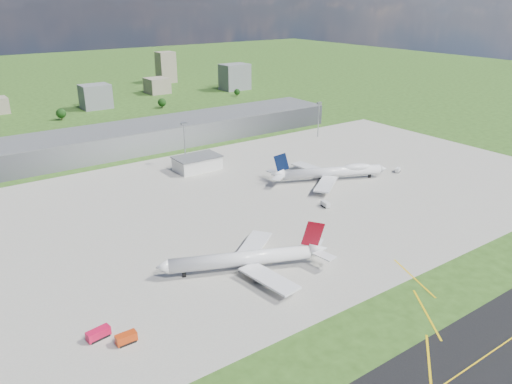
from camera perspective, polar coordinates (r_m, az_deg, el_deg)
ground at (r=341.05m, az=-12.27°, el=4.40°), size 1400.00×1400.00×0.00m
apron at (r=254.13m, az=-0.12°, el=-1.01°), size 360.00×190.00×0.08m
terminal at (r=352.41m, az=-13.36°, el=6.13°), size 300.00×42.00×15.00m
ops_building at (r=300.77m, az=-6.73°, el=3.26°), size 26.00×16.00×8.00m
mast_center at (r=309.65m, az=-8.20°, el=6.36°), size 3.50×2.00×25.90m
mast_east at (r=371.15m, az=7.19°, el=8.92°), size 3.50×2.00×25.90m
airliner_red_twin at (r=189.84m, az=-1.03°, el=-7.64°), size 62.74×47.37×18.11m
airliner_blue_quad at (r=284.22m, az=8.69°, el=2.27°), size 64.34×48.80×17.83m
fire_truck at (r=164.40m, az=-17.56°, el=-15.23°), size 7.57×3.79×3.25m
crash_tender at (r=160.34m, az=-14.61°, el=-15.91°), size 6.28×2.86×3.28m
tug_yellow at (r=187.70m, az=-0.26°, el=-9.39°), size 3.91×3.06×1.73m
van_white_near at (r=248.63m, az=7.93°, el=-1.42°), size 3.22×5.75×2.74m
van_white_far at (r=307.20m, az=15.89°, el=2.41°), size 5.24×4.02×2.46m
bldg_c at (r=491.87m, az=-17.87°, el=10.35°), size 26.00×20.00×22.00m
bldg_ce at (r=557.38m, az=-11.23°, el=11.84°), size 22.00×24.00×16.00m
bldg_e at (r=568.22m, az=-2.45°, el=13.01°), size 30.00×22.00×28.00m
bldg_tall_e at (r=626.46m, az=-10.26°, el=13.86°), size 20.00×18.00×36.00m
tree_c at (r=453.88m, az=-21.39°, el=8.38°), size 8.10×8.10×9.90m
tree_e at (r=478.37m, az=-10.69°, el=10.03°), size 7.65×7.65×9.35m
tree_far_e at (r=530.01m, az=-2.18°, el=11.36°), size 6.30×6.30×7.70m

